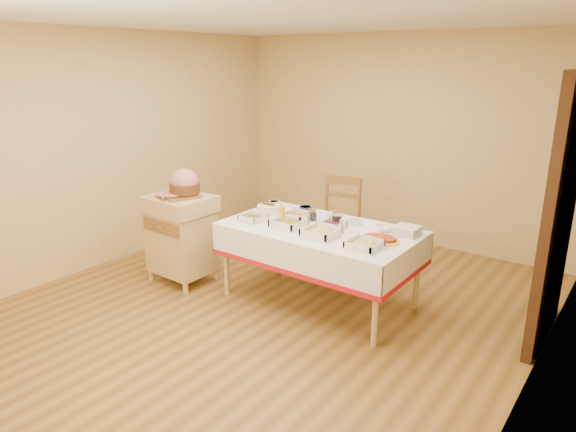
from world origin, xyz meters
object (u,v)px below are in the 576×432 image
object	(u,v)px
preserve_jar_right	(337,219)
bread_basket	(268,209)
preserve_jar_left	(313,216)
dining_chair	(338,221)
plate_stack	(407,231)
mustard_bottle	(282,213)
ham_on_board	(184,185)
brass_platter	(381,239)
butcher_cart	(181,233)
dining_table	(319,244)

from	to	relation	value
preserve_jar_right	bread_basket	size ratio (longest dim) A/B	0.54
preserve_jar_left	preserve_jar_right	xyz separation A→B (m)	(0.26, 0.02, 0.01)
dining_chair	plate_stack	size ratio (longest dim) A/B	4.71
mustard_bottle	bread_basket	size ratio (longest dim) A/B	0.82
ham_on_board	preserve_jar_right	xyz separation A→B (m)	(1.49, 0.56, -0.23)
ham_on_board	plate_stack	world-z (taller)	ham_on_board
preserve_jar_right	ham_on_board	bearing A→B (deg)	-159.40
dining_chair	brass_platter	size ratio (longest dim) A/B	3.10
ham_on_board	butcher_cart	bearing A→B (deg)	-141.92
brass_platter	bread_basket	bearing A→B (deg)	176.03
plate_stack	butcher_cart	bearing A→B (deg)	-162.03
mustard_bottle	plate_stack	xyz separation A→B (m)	(1.13, 0.36, -0.05)
plate_stack	brass_platter	xyz separation A→B (m)	(-0.11, -0.29, -0.02)
ham_on_board	mustard_bottle	size ratio (longest dim) A/B	2.25
ham_on_board	preserve_jar_right	distance (m)	1.61
brass_platter	preserve_jar_left	bearing A→B (deg)	169.26
ham_on_board	preserve_jar_right	world-z (taller)	ham_on_board
ham_on_board	brass_platter	world-z (taller)	ham_on_board
dining_table	dining_chair	bearing A→B (deg)	110.55
dining_table	mustard_bottle	bearing A→B (deg)	-168.88
butcher_cart	ham_on_board	xyz separation A→B (m)	(0.04, 0.03, 0.52)
dining_table	bread_basket	world-z (taller)	bread_basket
dining_chair	brass_platter	distance (m)	1.38
dining_table	brass_platter	world-z (taller)	brass_platter
preserve_jar_left	butcher_cart	bearing A→B (deg)	-155.80
butcher_cart	preserve_jar_right	distance (m)	1.67
dining_chair	mustard_bottle	xyz separation A→B (m)	(-0.04, -1.00, 0.33)
preserve_jar_right	dining_table	bearing A→B (deg)	-116.78
ham_on_board	brass_platter	size ratio (longest dim) A/B	1.33
butcher_cart	bread_basket	distance (m)	0.96
dining_chair	preserve_jar_right	size ratio (longest dim) A/B	8.07
mustard_bottle	brass_platter	size ratio (longest dim) A/B	0.59
ham_on_board	plate_stack	distance (m)	2.27
plate_stack	dining_table	bearing A→B (deg)	-159.14
dining_chair	plate_stack	bearing A→B (deg)	-30.30
dining_table	bread_basket	bearing A→B (deg)	173.24
plate_stack	preserve_jar_left	bearing A→B (deg)	-171.34
mustard_bottle	bread_basket	bearing A→B (deg)	151.52
bread_basket	plate_stack	bearing A→B (deg)	8.14
dining_table	mustard_bottle	world-z (taller)	mustard_bottle
dining_chair	bread_basket	distance (m)	0.95
mustard_bottle	bread_basket	xyz separation A→B (m)	(-0.29, 0.16, -0.04)
dining_table	mustard_bottle	distance (m)	0.47
ham_on_board	preserve_jar_left	world-z (taller)	ham_on_board
plate_stack	preserve_jar_right	bearing A→B (deg)	-169.90
preserve_jar_right	mustard_bottle	distance (m)	0.53
butcher_cart	dining_table	bearing A→B (deg)	16.44
butcher_cart	ham_on_board	size ratio (longest dim) A/B	2.14
dining_chair	mustard_bottle	distance (m)	1.05
brass_platter	mustard_bottle	bearing A→B (deg)	-176.32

